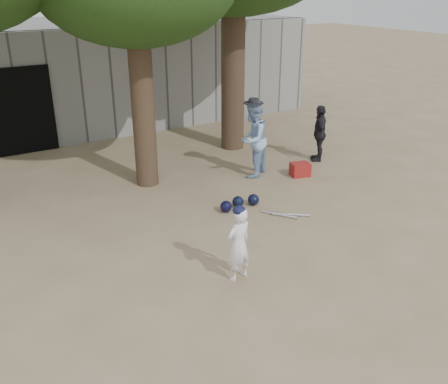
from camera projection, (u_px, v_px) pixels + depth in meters
ground at (225, 281)px, 7.47m from camera, size 70.00×70.00×0.00m
boy_player at (239, 244)px, 7.31m from camera, size 0.46×0.34×1.16m
spectator_blue at (253, 140)px, 11.15m from camera, size 1.06×1.01×1.72m
spectator_dark at (319, 133)px, 12.20m from camera, size 0.75×0.86×1.39m
red_bag at (300, 169)px, 11.42m from camera, size 0.49×0.43×0.30m
back_building at (43, 76)px, 14.96m from camera, size 16.00×5.24×3.00m
helmet_row at (239, 203)px, 9.81m from camera, size 0.87×0.31×0.23m
bat_pile at (285, 215)px, 9.51m from camera, size 0.70×0.68×0.06m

